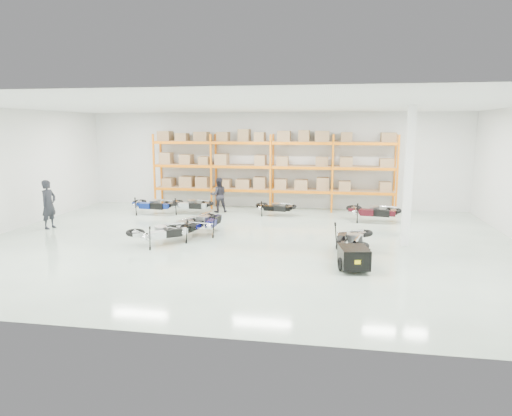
% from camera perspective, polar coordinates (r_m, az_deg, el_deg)
% --- Properties ---
extents(room, '(18.00, 18.00, 18.00)m').
position_cam_1_polar(room, '(14.96, -1.29, 4.04)').
color(room, '#B7CCB8').
rests_on(room, ground).
extents(pallet_rack, '(11.28, 0.98, 3.62)m').
position_cam_1_polar(pallet_rack, '(21.30, 1.98, 5.87)').
color(pallet_rack, orange).
rests_on(pallet_rack, ground).
extents(structural_column, '(0.25, 0.25, 4.50)m').
position_cam_1_polar(structural_column, '(15.38, 18.51, 3.69)').
color(structural_column, white).
rests_on(structural_column, ground).
extents(moto_blue_centre, '(1.16, 2.02, 1.25)m').
position_cam_1_polar(moto_blue_centre, '(16.57, -6.37, -1.23)').
color(moto_blue_centre, '#060844').
rests_on(moto_blue_centre, ground).
extents(moto_silver_left, '(1.96, 1.85, 1.17)m').
position_cam_1_polar(moto_silver_left, '(15.25, -11.91, -2.52)').
color(moto_silver_left, silver).
rests_on(moto_silver_left, ground).
extents(moto_black_far_left, '(1.39, 1.97, 1.16)m').
position_cam_1_polar(moto_black_far_left, '(15.96, -9.06, -1.90)').
color(moto_black_far_left, black).
rests_on(moto_black_far_left, ground).
extents(moto_touring_right, '(1.24, 2.09, 1.28)m').
position_cam_1_polar(moto_touring_right, '(14.06, 11.89, -3.38)').
color(moto_touring_right, black).
rests_on(moto_touring_right, ground).
extents(trailer, '(0.87, 1.58, 0.65)m').
position_cam_1_polar(trailer, '(12.57, 12.13, -6.06)').
color(trailer, black).
rests_on(trailer, ground).
extents(moto_back_a, '(1.97, 1.15, 1.21)m').
position_cam_1_polar(moto_back_a, '(20.69, -12.86, 0.79)').
color(moto_back_a, navy).
rests_on(moto_back_a, ground).
extents(moto_back_b, '(1.81, 1.00, 1.13)m').
position_cam_1_polar(moto_back_b, '(20.58, -8.24, 0.79)').
color(moto_back_b, '#A7AEB1').
rests_on(moto_back_b, ground).
extents(moto_back_c, '(1.72, 1.08, 1.03)m').
position_cam_1_polar(moto_back_c, '(19.89, 2.34, 0.42)').
color(moto_back_c, black).
rests_on(moto_back_c, ground).
extents(moto_back_d, '(2.06, 1.31, 1.24)m').
position_cam_1_polar(moto_back_d, '(19.13, 14.39, 0.02)').
color(moto_back_d, '#400C15').
rests_on(moto_back_d, ground).
extents(person_left, '(0.54, 0.73, 1.86)m').
position_cam_1_polar(person_left, '(19.01, -24.49, 0.41)').
color(person_left, black).
rests_on(person_left, ground).
extents(person_back, '(0.93, 0.84, 1.57)m').
position_cam_1_polar(person_back, '(20.72, -4.70, 1.63)').
color(person_back, black).
rests_on(person_back, ground).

